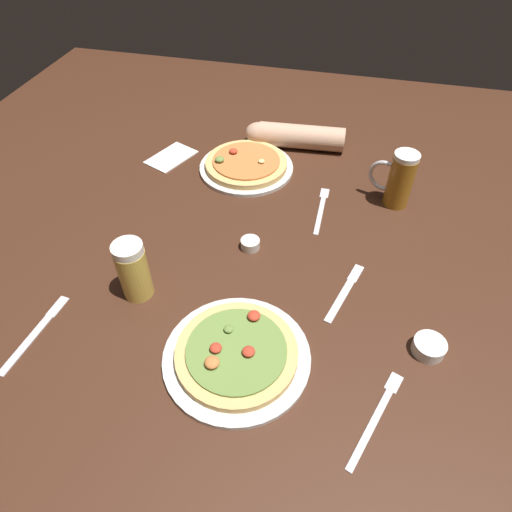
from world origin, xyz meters
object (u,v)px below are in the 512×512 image
object	(u,v)px
beer_mug_amber	(133,269)
beer_mug_dark	(399,179)
pizza_plate_far	(246,165)
knife_right	(35,332)
pizza_plate_near	(236,354)
fork_left	(321,209)
fork_spare	(377,416)
diner_arm	(291,136)
napkin_folded	(171,157)
ramekin_sauce	(250,244)
ramekin_butter	(429,347)
knife_spare	(345,292)

from	to	relation	value
beer_mug_amber	beer_mug_dark	bearing A→B (deg)	40.17
pizza_plate_far	knife_right	world-z (taller)	pizza_plate_far
pizza_plate_near	fork_left	world-z (taller)	pizza_plate_near
beer_mug_dark	pizza_plate_near	bearing A→B (deg)	-116.24
pizza_plate_far	fork_spare	distance (m)	0.87
beer_mug_dark	diner_arm	bearing A→B (deg)	146.32
napkin_folded	diner_arm	bearing A→B (deg)	23.75
pizza_plate_far	beer_mug_dark	bearing A→B (deg)	-7.71
beer_mug_amber	ramekin_sauce	world-z (taller)	beer_mug_amber
ramekin_sauce	beer_mug_dark	bearing A→B (deg)	38.31
pizza_plate_far	fork_left	size ratio (longest dim) A/B	1.40
beer_mug_dark	ramekin_sauce	size ratio (longest dim) A/B	3.30
fork_left	fork_spare	distance (m)	0.63
ramekin_butter	pizza_plate_far	bearing A→B (deg)	134.07
pizza_plate_far	knife_spare	size ratio (longest dim) A/B	1.48
pizza_plate_near	napkin_folded	bearing A→B (deg)	121.18
pizza_plate_near	ramekin_sauce	xyz separation A→B (m)	(-0.06, 0.34, -0.00)
pizza_plate_near	ramekin_sauce	world-z (taller)	pizza_plate_near
pizza_plate_far	diner_arm	bearing A→B (deg)	56.06
knife_right	diner_arm	size ratio (longest dim) A/B	0.66
pizza_plate_far	knife_right	distance (m)	0.79
knife_right	diner_arm	xyz separation A→B (m)	(0.41, 0.90, 0.04)
knife_right	ramekin_butter	bearing A→B (deg)	10.67
pizza_plate_far	knife_right	size ratio (longest dim) A/B	1.35
pizza_plate_near	diner_arm	size ratio (longest dim) A/B	0.93
knife_spare	beer_mug_dark	bearing A→B (deg)	75.09
pizza_plate_near	fork_spare	world-z (taller)	pizza_plate_near
beer_mug_dark	beer_mug_amber	size ratio (longest dim) A/B	1.08
fork_spare	knife_spare	xyz separation A→B (m)	(-0.09, 0.30, 0.00)
knife_spare	ramekin_butter	bearing A→B (deg)	-33.13
fork_spare	knife_spare	bearing A→B (deg)	106.85
ramekin_sauce	knife_right	xyz separation A→B (m)	(-0.40, -0.38, -0.01)
pizza_plate_near	napkin_folded	world-z (taller)	pizza_plate_near
beer_mug_dark	fork_left	bearing A→B (deg)	-157.26
knife_right	pizza_plate_far	bearing A→B (deg)	67.99
beer_mug_amber	fork_spare	bearing A→B (deg)	-18.05
napkin_folded	fork_spare	world-z (taller)	napkin_folded
beer_mug_dark	fork_spare	bearing A→B (deg)	-90.94
pizza_plate_near	pizza_plate_far	bearing A→B (deg)	102.96
ramekin_butter	fork_spare	size ratio (longest dim) A/B	0.31
pizza_plate_far	beer_mug_amber	bearing A→B (deg)	-102.41
napkin_folded	fork_spare	bearing A→B (deg)	-46.50
fork_spare	diner_arm	size ratio (longest dim) A/B	0.66
beer_mug_amber	fork_left	bearing A→B (deg)	46.80
napkin_folded	fork_left	distance (m)	0.55
ramekin_butter	diner_arm	bearing A→B (deg)	120.56
fork_left	napkin_folded	bearing A→B (deg)	163.76
beer_mug_dark	napkin_folded	xyz separation A→B (m)	(-0.73, 0.07, -0.08)
pizza_plate_far	knife_spare	distance (m)	0.58
beer_mug_amber	fork_left	xyz separation A→B (m)	(0.39, 0.41, -0.07)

